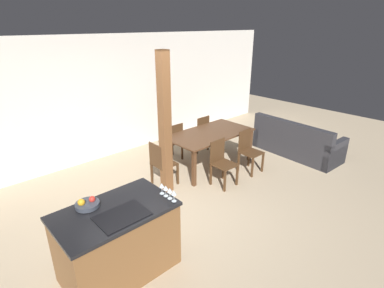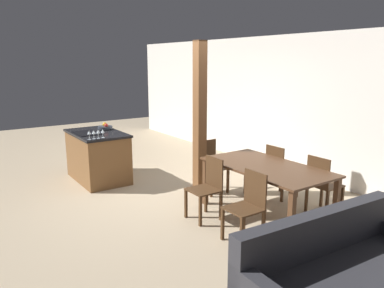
{
  "view_description": "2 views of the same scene",
  "coord_description": "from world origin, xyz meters",
  "views": [
    {
      "loc": [
        -2.67,
        -3.34,
        2.9
      ],
      "look_at": [
        0.6,
        0.2,
        0.95
      ],
      "focal_mm": 28.0,
      "sensor_mm": 36.0,
      "label": 1
    },
    {
      "loc": [
        5.24,
        -2.97,
        2.21
      ],
      "look_at": [
        0.6,
        0.2,
        0.95
      ],
      "focal_mm": 35.0,
      "sensor_mm": 36.0,
      "label": 2
    }
  ],
  "objects": [
    {
      "name": "kitchen_island",
      "position": [
        -1.36,
        -0.6,
        0.46
      ],
      "size": [
        1.36,
        0.83,
        0.92
      ],
      "color": "brown",
      "rests_on": "ground_plane"
    },
    {
      "name": "dining_chair_head_end",
      "position": [
        0.34,
        0.77,
        0.46
      ],
      "size": [
        0.4,
        0.4,
        0.88
      ],
      "rotation": [
        0.0,
        0.0,
        1.57
      ],
      "color": "#472D19",
      "rests_on": "ground_plane"
    },
    {
      "name": "wall_back",
      "position": [
        0.0,
        2.77,
        1.35
      ],
      "size": [
        11.2,
        0.08,
        2.7
      ],
      "color": "silver",
      "rests_on": "ground_plane"
    },
    {
      "name": "ground_plane",
      "position": [
        0.0,
        0.0,
        0.0
      ],
      "size": [
        16.0,
        16.0,
        0.0
      ],
      "primitive_type": "plane",
      "color": "tan"
    },
    {
      "name": "wine_glass_middle",
      "position": [
        -0.75,
        -0.87,
        1.03
      ],
      "size": [
        0.06,
        0.06,
        0.15
      ],
      "color": "silver",
      "rests_on": "kitchen_island"
    },
    {
      "name": "wine_glass_end",
      "position": [
        -0.75,
        -0.71,
        1.03
      ],
      "size": [
        0.06,
        0.06,
        0.15
      ],
      "color": "silver",
      "rests_on": "kitchen_island"
    },
    {
      "name": "dining_chair_far_left",
      "position": [
        1.22,
        1.5,
        0.46
      ],
      "size": [
        0.4,
        0.4,
        0.88
      ],
      "rotation": [
        0.0,
        0.0,
        3.14
      ],
      "color": "#472D19",
      "rests_on": "ground_plane"
    },
    {
      "name": "dining_chair_near_left",
      "position": [
        1.22,
        0.04,
        0.46
      ],
      "size": [
        0.4,
        0.4,
        0.88
      ],
      "color": "#472D19",
      "rests_on": "ground_plane"
    },
    {
      "name": "couch",
      "position": [
        3.55,
        -0.21,
        0.29
      ],
      "size": [
        0.91,
        2.02,
        0.86
      ],
      "rotation": [
        0.0,
        0.0,
        1.51
      ],
      "color": "#2D2D33",
      "rests_on": "ground_plane"
    },
    {
      "name": "dining_table",
      "position": [
        1.63,
        0.77,
        0.66
      ],
      "size": [
        1.85,
        1.0,
        0.75
      ],
      "color": "#51331E",
      "rests_on": "ground_plane"
    },
    {
      "name": "dining_chair_near_right",
      "position": [
        2.05,
        0.04,
        0.46
      ],
      "size": [
        0.4,
        0.4,
        0.88
      ],
      "color": "#472D19",
      "rests_on": "ground_plane"
    },
    {
      "name": "fruit_bowl",
      "position": [
        -1.56,
        -0.35,
        0.96
      ],
      "size": [
        0.28,
        0.28,
        0.12
      ],
      "color": "#383D47",
      "rests_on": "kitchen_island"
    },
    {
      "name": "wine_glass_near",
      "position": [
        -0.75,
        -0.95,
        1.03
      ],
      "size": [
        0.06,
        0.06,
        0.15
      ],
      "color": "silver",
      "rests_on": "kitchen_island"
    },
    {
      "name": "dining_chair_far_right",
      "position": [
        2.05,
        1.5,
        0.46
      ],
      "size": [
        0.4,
        0.4,
        0.88
      ],
      "rotation": [
        0.0,
        0.0,
        3.14
      ],
      "color": "#472D19",
      "rests_on": "ground_plane"
    },
    {
      "name": "timber_post",
      "position": [
        0.3,
        0.56,
        1.26
      ],
      "size": [
        0.17,
        0.17,
        2.52
      ],
      "color": "brown",
      "rests_on": "ground_plane"
    },
    {
      "name": "wine_glass_far",
      "position": [
        -0.75,
        -0.79,
        1.03
      ],
      "size": [
        0.06,
        0.06,
        0.15
      ],
      "color": "silver",
      "rests_on": "kitchen_island"
    }
  ]
}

